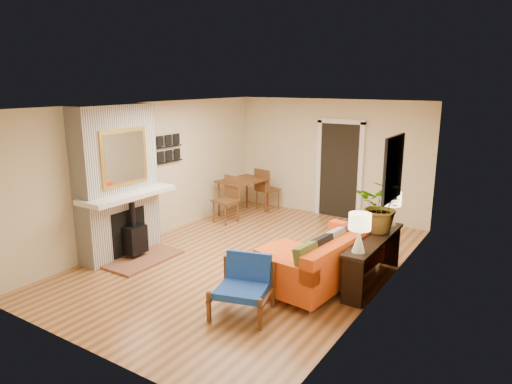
# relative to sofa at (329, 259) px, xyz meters

# --- Properties ---
(room_shell) EXTENTS (6.50, 6.50, 6.50)m
(room_shell) POSITION_rel_sofa_xyz_m (-0.90, 2.74, 0.86)
(room_shell) COLOR #C67E4C
(room_shell) RESTS_ON ground
(fireplace) EXTENTS (1.09, 1.68, 2.60)m
(fireplace) POSITION_rel_sofa_xyz_m (-3.51, -0.89, 0.86)
(fireplace) COLOR white
(fireplace) RESTS_ON ground
(sofa) EXTENTS (1.18, 2.31, 0.88)m
(sofa) POSITION_rel_sofa_xyz_m (0.00, 0.00, 0.00)
(sofa) COLOR silver
(sofa) RESTS_ON ground
(ottoman) EXTENTS (0.90, 0.90, 0.39)m
(ottoman) POSITION_rel_sofa_xyz_m (-0.73, -0.00, -0.16)
(ottoman) COLOR silver
(ottoman) RESTS_ON ground
(blue_chair) EXTENTS (0.88, 0.87, 0.75)m
(blue_chair) POSITION_rel_sofa_xyz_m (-0.59, -1.41, 0.02)
(blue_chair) COLOR brown
(blue_chair) RESTS_ON ground
(dining_table) EXTENTS (0.99, 1.89, 1.00)m
(dining_table) POSITION_rel_sofa_xyz_m (-3.08, 2.30, 0.27)
(dining_table) COLOR brown
(dining_table) RESTS_ON ground
(console_table) EXTENTS (0.34, 1.85, 0.72)m
(console_table) POSITION_rel_sofa_xyz_m (0.56, 0.32, 0.19)
(console_table) COLOR black
(console_table) RESTS_ON ground
(lamp_near) EXTENTS (0.30, 0.30, 0.54)m
(lamp_near) POSITION_rel_sofa_xyz_m (0.56, -0.36, 0.68)
(lamp_near) COLOR white
(lamp_near) RESTS_ON console_table
(lamp_far) EXTENTS (0.30, 0.30, 0.54)m
(lamp_far) POSITION_rel_sofa_xyz_m (0.56, 1.08, 0.68)
(lamp_far) COLOR white
(lamp_far) RESTS_ON console_table
(houseplant) EXTENTS (0.78, 0.68, 0.83)m
(houseplant) POSITION_rel_sofa_xyz_m (0.55, 0.63, 0.76)
(houseplant) COLOR #1E5919
(houseplant) RESTS_ON console_table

